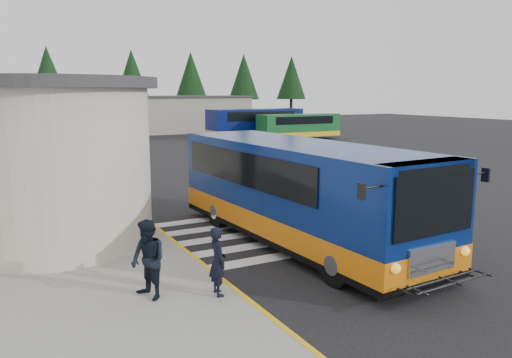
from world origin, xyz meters
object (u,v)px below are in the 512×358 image
pedestrian_a (218,261)px  far_bus_a (255,122)px  pedestrian_b (148,260)px  far_bus_b (299,125)px  bollard (216,260)px  transit_bus (298,196)px

pedestrian_a → far_bus_a: far_bus_a is taller
pedestrian_a → pedestrian_b: size_ratio=0.88×
pedestrian_b → pedestrian_a: bearing=52.1°
far_bus_b → bollard: bearing=144.8°
pedestrian_b → far_bus_a: far_bus_a is taller
pedestrian_b → far_bus_b: bearing=124.5°
transit_bus → far_bus_b: transit_bus is taller
far_bus_a → pedestrian_b: bearing=146.5°
transit_bus → pedestrian_b: transit_bus is taller
pedestrian_a → far_bus_a: bearing=-23.9°
pedestrian_b → bollard: (1.69, 0.28, -0.36)m
pedestrian_a → pedestrian_b: (-1.39, 0.51, 0.10)m
pedestrian_a → pedestrian_b: pedestrian_b is taller
far_bus_a → transit_bus: bearing=151.9°
pedestrian_a → bollard: (0.30, 0.79, -0.26)m
transit_bus → far_bus_b: bearing=54.2°
transit_bus → bollard: (-3.59, -2.03, -0.82)m
far_bus_a → far_bus_b: far_bus_a is taller
transit_bus → pedestrian_a: (-3.89, -2.81, -0.55)m
transit_bus → far_bus_a: size_ratio=1.11×
pedestrian_a → far_bus_b: bearing=-30.2°
pedestrian_b → bollard: 1.75m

